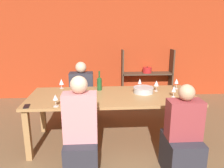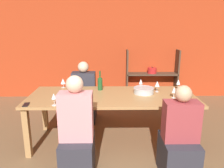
# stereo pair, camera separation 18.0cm
# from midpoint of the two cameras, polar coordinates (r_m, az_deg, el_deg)

# --- Properties ---
(wall_back_red) EXTENTS (8.80, 0.06, 2.70)m
(wall_back_red) POSITION_cam_midpoint_polar(r_m,az_deg,el_deg) (5.54, -1.65, 10.30)
(wall_back_red) COLOR #B23819
(wall_back_red) RESTS_ON ground_plane
(shelf_unit) EXTENTS (1.29, 0.30, 1.23)m
(shelf_unit) POSITION_cam_midpoint_polar(r_m,az_deg,el_deg) (5.62, 8.17, 0.48)
(shelf_unit) COLOR #4C3828
(shelf_unit) RESTS_ON ground_plane
(dining_table) EXTENTS (2.52, 1.01, 0.77)m
(dining_table) POSITION_cam_midpoint_polar(r_m,az_deg,el_deg) (3.36, -1.42, -4.24)
(dining_table) COLOR #AD7F4C
(dining_table) RESTS_ON ground_plane
(mixing_bowl) EXTENTS (0.32, 0.32, 0.09)m
(mixing_bowl) POSITION_cam_midpoint_polar(r_m,az_deg,el_deg) (3.46, 6.73, -1.51)
(mixing_bowl) COLOR #B7BABC
(mixing_bowl) RESTS_ON dining_table
(wine_bottle_green) EXTENTS (0.08, 0.08, 0.32)m
(wine_bottle_green) POSITION_cam_midpoint_polar(r_m,az_deg,el_deg) (3.58, -4.74, 0.25)
(wine_bottle_green) COLOR #1E4C23
(wine_bottle_green) RESTS_ON dining_table
(wine_glass_red_a) EXTENTS (0.07, 0.07, 0.16)m
(wine_glass_red_a) POSITION_cam_midpoint_polar(r_m,az_deg,el_deg) (2.96, -16.27, -3.50)
(wine_glass_red_a) COLOR white
(wine_glass_red_a) RESTS_ON dining_table
(wine_glass_empty_a) EXTENTS (0.08, 0.08, 0.18)m
(wine_glass_empty_a) POSITION_cam_midpoint_polar(r_m,az_deg,el_deg) (3.56, 10.11, 0.14)
(wine_glass_empty_a) COLOR white
(wine_glass_empty_a) RESTS_ON dining_table
(wine_glass_white_a) EXTENTS (0.07, 0.07, 0.17)m
(wine_glass_white_a) POSITION_cam_midpoint_polar(r_m,az_deg,el_deg) (3.78, 15.21, 0.63)
(wine_glass_white_a) COLOR white
(wine_glass_white_a) RESTS_ON dining_table
(wine_glass_red_b) EXTENTS (0.07, 0.07, 0.17)m
(wine_glass_red_b) POSITION_cam_midpoint_polar(r_m,az_deg,el_deg) (3.67, 5.88, 0.61)
(wine_glass_red_b) COLOR white
(wine_glass_red_b) RESTS_ON dining_table
(wine_glass_white_b) EXTENTS (0.07, 0.07, 0.14)m
(wine_glass_white_b) POSITION_cam_midpoint_polar(r_m,az_deg,el_deg) (3.57, 17.23, -0.78)
(wine_glass_white_b) COLOR white
(wine_glass_white_b) RESTS_ON dining_table
(wine_glass_red_c) EXTENTS (0.08, 0.08, 0.16)m
(wine_glass_red_c) POSITION_cam_midpoint_polar(r_m,az_deg,el_deg) (3.79, -14.41, 0.48)
(wine_glass_red_c) COLOR white
(wine_glass_red_c) RESTS_ON dining_table
(wine_glass_red_d) EXTENTS (0.06, 0.06, 0.17)m
(wine_glass_red_d) POSITION_cam_midpoint_polar(r_m,az_deg,el_deg) (2.98, -7.91, -2.96)
(wine_glass_red_d) COLOR white
(wine_glass_red_d) RESTS_ON dining_table
(wine_glass_empty_b) EXTENTS (0.06, 0.06, 0.17)m
(wine_glass_empty_b) POSITION_cam_midpoint_polar(r_m,az_deg,el_deg) (3.33, 14.38, -1.30)
(wine_glass_empty_b) COLOR white
(wine_glass_empty_b) RESTS_ON dining_table
(cell_phone) EXTENTS (0.09, 0.16, 0.01)m
(cell_phone) POSITION_cam_midpoint_polar(r_m,az_deg,el_deg) (3.12, -22.97, -5.38)
(cell_phone) COLOR black
(cell_phone) RESTS_ON dining_table
(person_near_a) EXTENTS (0.39, 0.49, 1.26)m
(person_near_a) POSITION_cam_midpoint_polar(r_m,az_deg,el_deg) (2.73, -10.01, -14.51)
(person_near_a) COLOR #2D2D38
(person_near_a) RESTS_ON ground_plane
(person_far_a) EXTENTS (0.44, 0.55, 1.16)m
(person_far_a) POSITION_cam_midpoint_polar(r_m,az_deg,el_deg) (4.28, -9.03, -4.10)
(person_far_a) COLOR #2D2D38
(person_far_a) RESTS_ON ground_plane
(person_near_b) EXTENTS (0.40, 0.50, 1.16)m
(person_near_b) POSITION_cam_midpoint_polar(r_m,az_deg,el_deg) (2.84, 16.05, -14.65)
(person_near_b) COLOR #2D2D38
(person_near_b) RESTS_ON ground_plane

